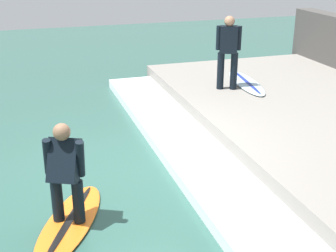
# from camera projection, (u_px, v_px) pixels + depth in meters

# --- Properties ---
(ground_plane) EXTENTS (28.00, 28.00, 0.00)m
(ground_plane) POSITION_uv_depth(u_px,v_px,m) (129.00, 172.00, 7.32)
(ground_plane) COLOR #2D564C
(wave_foam_crest) EXTENTS (1.05, 9.37, 0.19)m
(wave_foam_crest) POSITION_uv_depth(u_px,v_px,m) (196.00, 157.00, 7.60)
(wave_foam_crest) COLOR silver
(wave_foam_crest) RESTS_ON ground_plane
(surfboard_riding) EXTENTS (1.34, 1.96, 0.07)m
(surfboard_riding) POSITION_uv_depth(u_px,v_px,m) (70.00, 222.00, 5.95)
(surfboard_riding) COLOR orange
(surfboard_riding) RESTS_ON ground_plane
(surfer_riding) EXTENTS (0.50, 0.52, 1.32)m
(surfer_riding) POSITION_uv_depth(u_px,v_px,m) (65.00, 169.00, 5.67)
(surfer_riding) COLOR black
(surfer_riding) RESTS_ON surfboard_riding
(surfer_waiting_near) EXTENTS (0.49, 0.35, 1.55)m
(surfer_waiting_near) POSITION_uv_depth(u_px,v_px,m) (228.00, 49.00, 9.76)
(surfer_waiting_near) COLOR black
(surfer_waiting_near) RESTS_ON concrete_ledge
(surfboard_waiting_near) EXTENTS (0.79, 2.09, 0.07)m
(surfboard_waiting_near) POSITION_uv_depth(u_px,v_px,m) (246.00, 83.00, 10.42)
(surfboard_waiting_near) COLOR silver
(surfboard_waiting_near) RESTS_ON concrete_ledge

